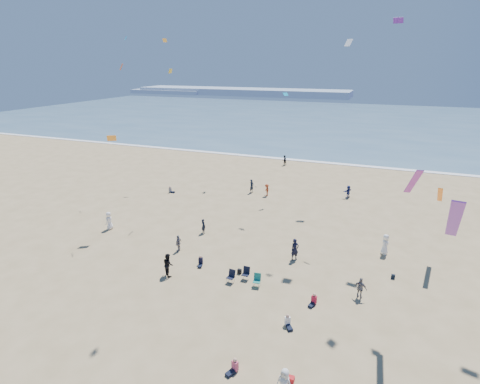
% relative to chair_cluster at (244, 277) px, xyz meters
% --- Properties ---
extents(ground, '(220.00, 220.00, 0.00)m').
position_rel_chair_cluster_xyz_m(ground, '(-2.80, -6.81, -0.50)').
color(ground, tan).
rests_on(ground, ground).
extents(ocean, '(220.00, 100.00, 0.06)m').
position_rel_chair_cluster_xyz_m(ocean, '(-2.80, 88.19, -0.47)').
color(ocean, '#476B84').
rests_on(ocean, ground).
extents(surf_line, '(220.00, 1.20, 0.08)m').
position_rel_chair_cluster_xyz_m(surf_line, '(-2.80, 38.19, -0.46)').
color(surf_line, white).
rests_on(surf_line, ground).
extents(headland_far, '(110.00, 20.00, 3.20)m').
position_rel_chair_cluster_xyz_m(headland_far, '(-62.80, 163.19, 1.10)').
color(headland_far, '#7A8EA8').
rests_on(headland_far, ground).
extents(headland_near, '(40.00, 14.00, 2.00)m').
position_rel_chair_cluster_xyz_m(headland_near, '(-102.80, 158.19, 0.50)').
color(headland_near, '#7A8EA8').
rests_on(headland_near, ground).
extents(standing_flyers, '(26.16, 46.16, 1.95)m').
position_rel_chair_cluster_xyz_m(standing_flyers, '(-0.73, 7.05, 0.36)').
color(standing_flyers, black).
rests_on(standing_flyers, ground).
extents(seated_group, '(22.21, 24.90, 0.84)m').
position_rel_chair_cluster_xyz_m(seated_group, '(-1.65, 1.00, -0.08)').
color(seated_group, white).
rests_on(seated_group, ground).
extents(chair_cluster, '(2.67, 1.44, 1.00)m').
position_rel_chair_cluster_xyz_m(chair_cluster, '(0.00, 0.00, 0.00)').
color(chair_cluster, black).
rests_on(chair_cluster, ground).
extents(white_tote, '(0.35, 0.20, 0.40)m').
position_rel_chair_cluster_xyz_m(white_tote, '(-1.19, 0.58, -0.30)').
color(white_tote, silver).
rests_on(white_tote, ground).
extents(black_backpack, '(0.30, 0.22, 0.38)m').
position_rel_chair_cluster_xyz_m(black_backpack, '(-0.80, 1.11, -0.31)').
color(black_backpack, black).
rests_on(black_backpack, ground).
extents(cooler, '(0.45, 0.30, 0.30)m').
position_rel_chair_cluster_xyz_m(cooler, '(5.42, -7.72, -0.35)').
color(cooler, red).
rests_on(cooler, ground).
extents(navy_bag, '(0.28, 0.18, 0.34)m').
position_rel_chair_cluster_xyz_m(navy_bag, '(10.40, 4.68, -0.33)').
color(navy_bag, black).
rests_on(navy_bag, ground).
extents(kites_aloft, '(37.24, 48.29, 28.42)m').
position_rel_chair_cluster_xyz_m(kites_aloft, '(4.85, 6.16, 14.43)').
color(kites_aloft, '#27AAE2').
rests_on(kites_aloft, ground).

